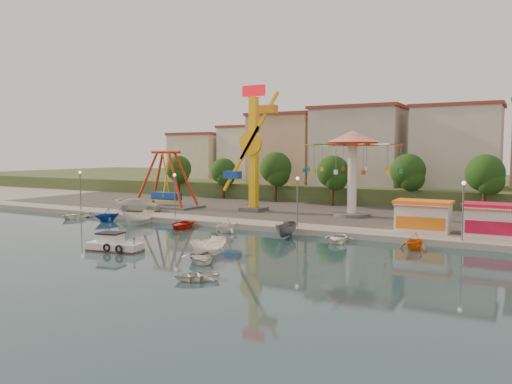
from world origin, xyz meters
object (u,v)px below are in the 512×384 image
Objects in this scene: kamikaze_tower at (255,151)px; skiff at (209,246)px; cabin_motorboat at (114,245)px; pirate_ship_ride at (166,180)px; wave_swinger at (353,154)px; van at (139,205)px; rowboat_a at (201,257)px.

kamikaze_tower reaches higher than skiff.
cabin_motorboat reaches higher than skiff.
kamikaze_tower is (13.32, 1.82, 4.14)m from pirate_ship_ride.
wave_swinger is at bearing 5.15° from kamikaze_tower.
van is at bearing 116.38° from cabin_motorboat.
cabin_motorboat is 9.16m from rowboat_a.
kamikaze_tower reaches higher than cabin_motorboat.
cabin_motorboat is at bearing -166.95° from van.
skiff is at bearing -69.26° from kamikaze_tower.
van is (-22.65, 16.82, 0.67)m from skiff.
skiff is at bearing -150.58° from van.
cabin_motorboat is 1.25× the size of rowboat_a.
rowboat_a is (9.16, -0.08, -0.03)m from cabin_motorboat.
pirate_ship_ride is 26.66m from wave_swinger.
skiff is (22.46, -22.29, -3.63)m from pirate_ship_ride.
cabin_motorboat is (14.14, -24.46, -3.95)m from pirate_ship_ride.
skiff is (9.13, -24.11, -7.77)m from kamikaze_tower.
skiff is 0.69× the size of van.
van reaches higher than cabin_motorboat.
wave_swinger reaches higher than skiff.
skiff is at bearing -44.79° from pirate_ship_ride.
van is (-0.19, -5.47, -2.97)m from pirate_ship_ride.
skiff is 28.22m from van.
cabin_motorboat is at bearing 138.49° from rowboat_a.
kamikaze_tower reaches higher than pirate_ship_ride.
van is (-26.41, -8.45, -6.77)m from wave_swinger.
pirate_ship_ride is at bearing -172.22° from kamikaze_tower.
wave_swinger reaches higher than pirate_ship_ride.
rowboat_a is (-2.92, -27.52, -7.78)m from wave_swinger.
cabin_motorboat is 8.60m from skiff.
kamikaze_tower is at bearing 7.78° from pirate_ship_ride.
rowboat_a is at bearing -11.12° from cabin_motorboat.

